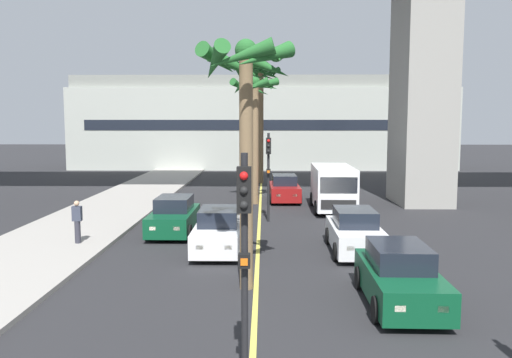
{
  "coord_description": "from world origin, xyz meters",
  "views": [
    {
      "loc": [
        0.22,
        -0.32,
        4.71
      ],
      "look_at": [
        0.0,
        14.0,
        3.15
      ],
      "focal_mm": 36.74,
      "sensor_mm": 36.0,
      "label": 1
    }
  ],
  "objects_px": {
    "car_queue_front": "(284,189)",
    "palm_tree_mid_median": "(261,91)",
    "traffic_light_median_near": "(244,242)",
    "car_queue_second": "(355,232)",
    "car_queue_fifth": "(174,217)",
    "traffic_light_median_far": "(268,165)",
    "palm_tree_far_median": "(255,104)",
    "palm_tree_near_median": "(246,91)",
    "car_queue_third": "(219,232)",
    "delivery_van": "(333,187)",
    "car_queue_fourth": "(399,277)",
    "pedestrian_near_crosswalk": "(77,221)",
    "palm_tree_farthest_median": "(250,84)"
  },
  "relations": [
    {
      "from": "traffic_light_median_near",
      "to": "palm_tree_far_median",
      "type": "xyz_separation_m",
      "value": [
        -0.18,
        21.33,
        2.99
      ]
    },
    {
      "from": "car_queue_fifth",
      "to": "palm_tree_farthest_median",
      "type": "bearing_deg",
      "value": 77.8
    },
    {
      "from": "car_queue_fifth",
      "to": "traffic_light_median_far",
      "type": "distance_m",
      "value": 5.22
    },
    {
      "from": "car_queue_fourth",
      "to": "pedestrian_near_crosswalk",
      "type": "height_order",
      "value": "pedestrian_near_crosswalk"
    },
    {
      "from": "car_queue_third",
      "to": "delivery_van",
      "type": "height_order",
      "value": "delivery_van"
    },
    {
      "from": "car_queue_fifth",
      "to": "pedestrian_near_crosswalk",
      "type": "relative_size",
      "value": 2.54
    },
    {
      "from": "car_queue_fourth",
      "to": "car_queue_fifth",
      "type": "xyz_separation_m",
      "value": [
        -7.32,
        8.59,
        0.0
      ]
    },
    {
      "from": "palm_tree_mid_median",
      "to": "palm_tree_far_median",
      "type": "distance_m",
      "value": 10.5
    },
    {
      "from": "car_queue_second",
      "to": "car_queue_fifth",
      "type": "bearing_deg",
      "value": 156.54
    },
    {
      "from": "traffic_light_median_far",
      "to": "palm_tree_far_median",
      "type": "xyz_separation_m",
      "value": [
        -0.71,
        5.47,
        2.99
      ]
    },
    {
      "from": "car_queue_front",
      "to": "palm_tree_far_median",
      "type": "relative_size",
      "value": 0.57
    },
    {
      "from": "car_queue_second",
      "to": "palm_tree_near_median",
      "type": "distance_m",
      "value": 7.48
    },
    {
      "from": "delivery_van",
      "to": "traffic_light_median_far",
      "type": "relative_size",
      "value": 1.26
    },
    {
      "from": "car_queue_second",
      "to": "traffic_light_median_far",
      "type": "distance_m",
      "value": 6.83
    },
    {
      "from": "car_queue_second",
      "to": "traffic_light_median_far",
      "type": "xyz_separation_m",
      "value": [
        -3.1,
        5.75,
        1.99
      ]
    },
    {
      "from": "car_queue_fifth",
      "to": "car_queue_fourth",
      "type": "bearing_deg",
      "value": -49.53
    },
    {
      "from": "car_queue_front",
      "to": "car_queue_second",
      "type": "bearing_deg",
      "value": -80.39
    },
    {
      "from": "car_queue_second",
      "to": "pedestrian_near_crosswalk",
      "type": "relative_size",
      "value": 2.55
    },
    {
      "from": "pedestrian_near_crosswalk",
      "to": "palm_tree_farthest_median",
      "type": "bearing_deg",
      "value": 68.8
    },
    {
      "from": "delivery_van",
      "to": "palm_tree_near_median",
      "type": "xyz_separation_m",
      "value": [
        -4.17,
        -13.27,
        4.27
      ]
    },
    {
      "from": "car_queue_fifth",
      "to": "palm_tree_farthest_median",
      "type": "distance_m",
      "value": 14.97
    },
    {
      "from": "car_queue_fifth",
      "to": "pedestrian_near_crosswalk",
      "type": "height_order",
      "value": "pedestrian_near_crosswalk"
    },
    {
      "from": "car_queue_fourth",
      "to": "delivery_van",
      "type": "bearing_deg",
      "value": 89.37
    },
    {
      "from": "palm_tree_far_median",
      "to": "car_queue_second",
      "type": "bearing_deg",
      "value": -71.23
    },
    {
      "from": "car_queue_fifth",
      "to": "palm_tree_farthest_median",
      "type": "height_order",
      "value": "palm_tree_farthest_median"
    },
    {
      "from": "car_queue_front",
      "to": "palm_tree_mid_median",
      "type": "xyz_separation_m",
      "value": [
        -1.47,
        9.28,
        6.37
      ]
    },
    {
      "from": "car_queue_second",
      "to": "car_queue_fifth",
      "type": "xyz_separation_m",
      "value": [
        -7.12,
        3.09,
        0.0
      ]
    },
    {
      "from": "delivery_van",
      "to": "palm_tree_mid_median",
      "type": "relative_size",
      "value": 0.59
    },
    {
      "from": "car_queue_third",
      "to": "palm_tree_far_median",
      "type": "xyz_separation_m",
      "value": [
        1.14,
        11.14,
        4.98
      ]
    },
    {
      "from": "car_queue_second",
      "to": "palm_tree_far_median",
      "type": "xyz_separation_m",
      "value": [
        -3.81,
        11.22,
        4.98
      ]
    },
    {
      "from": "traffic_light_median_near",
      "to": "car_queue_front",
      "type": "bearing_deg",
      "value": 86.07
    },
    {
      "from": "palm_tree_near_median",
      "to": "traffic_light_median_far",
      "type": "bearing_deg",
      "value": 85.97
    },
    {
      "from": "traffic_light_median_near",
      "to": "palm_tree_near_median",
      "type": "bearing_deg",
      "value": 91.7
    },
    {
      "from": "car_queue_front",
      "to": "palm_tree_mid_median",
      "type": "relative_size",
      "value": 0.46
    },
    {
      "from": "car_queue_fifth",
      "to": "palm_tree_far_median",
      "type": "bearing_deg",
      "value": 67.85
    },
    {
      "from": "car_queue_third",
      "to": "car_queue_fourth",
      "type": "bearing_deg",
      "value": -47.22
    },
    {
      "from": "palm_tree_far_median",
      "to": "car_queue_fifth",
      "type": "bearing_deg",
      "value": -112.15
    },
    {
      "from": "traffic_light_median_far",
      "to": "palm_tree_near_median",
      "type": "distance_m",
      "value": 10.43
    },
    {
      "from": "car_queue_third",
      "to": "palm_tree_farthest_median",
      "type": "xyz_separation_m",
      "value": [
        0.68,
        16.2,
        6.5
      ]
    },
    {
      "from": "car_queue_fourth",
      "to": "palm_tree_far_median",
      "type": "height_order",
      "value": "palm_tree_far_median"
    },
    {
      "from": "car_queue_second",
      "to": "palm_tree_near_median",
      "type": "relative_size",
      "value": 0.59
    },
    {
      "from": "car_queue_fifth",
      "to": "palm_tree_near_median",
      "type": "relative_size",
      "value": 0.59
    },
    {
      "from": "car_queue_third",
      "to": "traffic_light_median_near",
      "type": "height_order",
      "value": "traffic_light_median_near"
    },
    {
      "from": "palm_tree_mid_median",
      "to": "palm_tree_farthest_median",
      "type": "relative_size",
      "value": 1.02
    },
    {
      "from": "car_queue_third",
      "to": "car_queue_fourth",
      "type": "relative_size",
      "value": 0.99
    },
    {
      "from": "palm_tree_mid_median",
      "to": "pedestrian_near_crosswalk",
      "type": "height_order",
      "value": "palm_tree_mid_median"
    },
    {
      "from": "palm_tree_mid_median",
      "to": "car_queue_second",
      "type": "bearing_deg",
      "value": -80.66
    },
    {
      "from": "car_queue_fourth",
      "to": "pedestrian_near_crosswalk",
      "type": "xyz_separation_m",
      "value": [
        -10.55,
        6.1,
        0.28
      ]
    },
    {
      "from": "delivery_van",
      "to": "palm_tree_mid_median",
      "type": "distance_m",
      "value": 14.43
    },
    {
      "from": "car_queue_second",
      "to": "traffic_light_median_near",
      "type": "height_order",
      "value": "traffic_light_median_near"
    }
  ]
}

